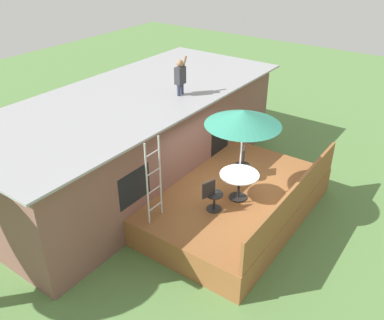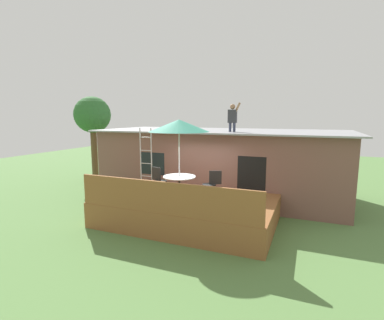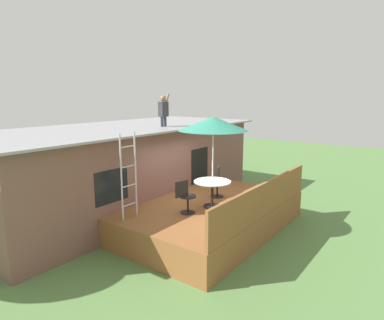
{
  "view_description": "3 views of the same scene",
  "coord_description": "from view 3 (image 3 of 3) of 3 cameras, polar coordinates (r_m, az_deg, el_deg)",
  "views": [
    {
      "loc": [
        -8.34,
        -4.5,
        7.12
      ],
      "look_at": [
        -0.62,
        1.03,
        1.74
      ],
      "focal_mm": 38.23,
      "sensor_mm": 36.0,
      "label": 1
    },
    {
      "loc": [
        3.6,
        -8.41,
        3.44
      ],
      "look_at": [
        -0.32,
        1.07,
        1.88
      ],
      "focal_mm": 27.07,
      "sensor_mm": 36.0,
      "label": 2
    },
    {
      "loc": [
        -7.82,
        -5.15,
        3.91
      ],
      "look_at": [
        -0.13,
        0.56,
        2.04
      ],
      "focal_mm": 31.28,
      "sensor_mm": 36.0,
      "label": 3
    }
  ],
  "objects": [
    {
      "name": "patio_table",
      "position": [
        9.4,
        3.49,
        -4.55
      ],
      "size": [
        1.04,
        1.04,
        0.74
      ],
      "color": "black",
      "rests_on": "deck"
    },
    {
      "name": "person_figure",
      "position": [
        11.49,
        -4.88,
        8.74
      ],
      "size": [
        0.47,
        0.2,
        1.11
      ],
      "color": "#33384C",
      "rests_on": "house"
    },
    {
      "name": "deck",
      "position": [
        10.0,
        3.07,
        -9.52
      ],
      "size": [
        5.51,
        3.51,
        0.8
      ],
      "primitive_type": "cube",
      "color": "brown",
      "rests_on": "ground"
    },
    {
      "name": "step_ladder",
      "position": [
        8.58,
        -10.75,
        -2.7
      ],
      "size": [
        0.52,
        0.04,
        2.2
      ],
      "color": "silver",
      "rests_on": "deck"
    },
    {
      "name": "patio_chair_right",
      "position": [
        10.41,
        4.4,
        -3.75
      ],
      "size": [
        0.59,
        0.44,
        0.92
      ],
      "rotation": [
        0.0,
        0.0,
        -2.73
      ],
      "color": "black",
      "rests_on": "deck"
    },
    {
      "name": "patio_chair_left",
      "position": [
        8.89,
        -1.1,
        -6.32
      ],
      "size": [
        0.61,
        0.44,
        0.92
      ],
      "rotation": [
        0.0,
        0.0,
        -0.29
      ],
      "color": "black",
      "rests_on": "deck"
    },
    {
      "name": "ground_plane",
      "position": [
        10.15,
        3.04,
        -11.63
      ],
      "size": [
        40.0,
        40.0,
        0.0
      ],
      "primitive_type": "plane",
      "color": "#567F42"
    },
    {
      "name": "patio_umbrella",
      "position": [
        9.09,
        3.62,
        6.21
      ],
      "size": [
        1.9,
        1.9,
        2.54
      ],
      "color": "silver",
      "rests_on": "deck"
    },
    {
      "name": "house",
      "position": [
        11.99,
        -11.35,
        -1.11
      ],
      "size": [
        10.5,
        4.5,
        2.85
      ],
      "color": "brown",
      "rests_on": "ground"
    },
    {
      "name": "deck_railing",
      "position": [
        8.95,
        12.31,
        -6.51
      ],
      "size": [
        5.41,
        0.08,
        0.9
      ],
      "primitive_type": "cube",
      "color": "brown",
      "rests_on": "deck"
    }
  ]
}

